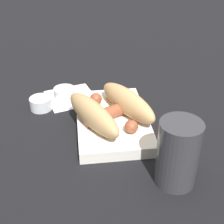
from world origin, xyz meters
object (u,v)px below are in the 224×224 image
Objects in this scene: condiment_cup_near at (65,94)px; condiment_cup_far at (41,104)px; bread_roll at (111,108)px; sausage at (112,112)px; drink_glass at (178,153)px; food_tray at (112,121)px.

condiment_cup_far is (-0.04, 0.05, 0.00)m from condiment_cup_near.
bread_roll is 4.11× the size of condiment_cup_far.
sausage is at bearing -121.36° from condiment_cup_far.
sausage is 1.23× the size of drink_glass.
sausage is 2.80× the size of condiment_cup_far.
condiment_cup_near is 0.44× the size of drink_glass.
condiment_cup_near is at bearing 30.90° from drink_glass.
bread_roll reaches higher than condiment_cup_near.
food_tray is 4.61× the size of condiment_cup_far.
condiment_cup_far is at bearing 59.98° from food_tray.
bread_roll is 0.02m from sausage.
bread_roll is at bearing -145.99° from condiment_cup_near.
bread_roll reaches higher than condiment_cup_far.
drink_glass is (-0.27, -0.24, 0.05)m from condiment_cup_far.
condiment_cup_far is at bearing 127.54° from condiment_cup_near.
drink_glass is (-0.17, -0.09, 0.01)m from bread_roll.
sausage is at bearing -31.82° from bread_roll.
sausage is 2.80× the size of condiment_cup_near.
bread_roll is 0.18m from condiment_cup_near.
food_tray is 0.04m from bread_roll.
drink_glass is (-0.31, -0.19, 0.05)m from condiment_cup_near.
sausage reaches higher than food_tray.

